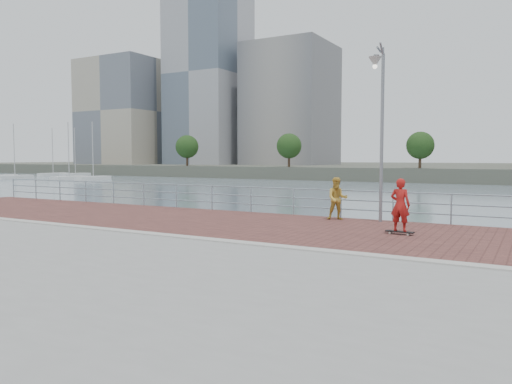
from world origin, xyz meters
The scene contains 12 objects.
water centered at (0.00, 0.00, -2.00)m, with size 400.00×400.00×0.00m, color slate.
seawall centered at (0.00, -5.00, -1.00)m, with size 40.00×24.00×2.00m, color gray.
brick_lane centered at (0.00, 3.60, 0.01)m, with size 40.00×6.80×0.02m, color brown.
curb centered at (0.00, 0.00, 0.03)m, with size 40.00×0.40×0.06m, color #B7B5AD.
far_shore centered at (0.00, 122.50, -0.75)m, with size 320.00×95.00×2.50m, color #4C5142.
guardrail centered at (0.00, 7.00, 0.69)m, with size 39.06×0.06×1.13m.
street_lamp centered at (2.75, 6.05, 4.38)m, with size 0.45×1.31×6.17m.
skateboard centered at (4.10, 3.78, 0.10)m, with size 0.88×0.28×0.10m.
skateboarder centered at (4.10, 3.78, 0.93)m, with size 0.60×0.40×1.65m, color #B41B18.
bystander centered at (1.14, 6.27, 0.83)m, with size 0.79×0.61×1.62m, color gold.
shoreline_trees centered at (-4.46, 77.00, 4.36)m, with size 144.64×5.08×6.77m.
marina centered at (-81.56, 58.27, -1.49)m, with size 26.20×23.07×11.17m.
Camera 1 is at (7.76, -11.71, 2.40)m, focal length 35.00 mm.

